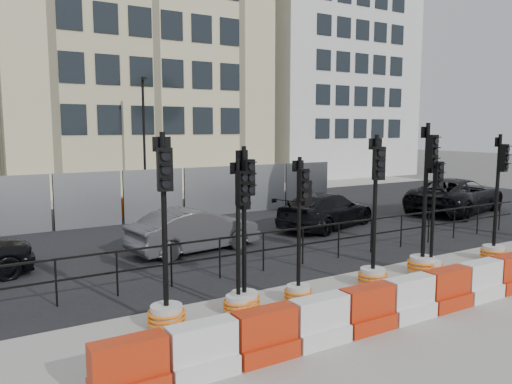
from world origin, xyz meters
TOP-DOWN VIEW (x-y plane):
  - ground at (0.00, 0.00)m, footprint 120.00×120.00m
  - sidewalk_near at (0.00, -3.00)m, footprint 40.00×6.00m
  - road at (0.00, 7.00)m, footprint 40.00×14.00m
  - sidewalk_far at (0.00, 16.00)m, footprint 40.00×4.00m
  - building_cream at (2.00, 21.99)m, footprint 15.00×10.06m
  - building_white at (17.00, 21.99)m, footprint 12.00×9.06m
  - kerb_railing at (0.00, 1.20)m, footprint 18.00×0.04m
  - heras_fencing at (-0.01, 9.80)m, footprint 14.33×1.72m
  - lamp_post_far at (0.50, 14.98)m, footprint 0.12×0.56m
  - barrier_row at (-0.00, -2.80)m, footprint 12.55×0.50m
  - traffic_signal_a at (-4.52, -0.89)m, footprint 0.68×0.68m
  - traffic_signal_b at (-3.08, -0.94)m, footprint 0.58×0.58m
  - traffic_signal_c at (-2.93, -0.89)m, footprint 0.63×0.63m
  - traffic_signal_d at (-1.74, -1.03)m, footprint 0.58×0.58m
  - traffic_signal_e at (0.30, -1.03)m, footprint 0.67×0.67m
  - traffic_signal_f at (2.01, -0.97)m, footprint 0.72×0.72m
  - traffic_signal_g at (2.12, -1.12)m, footprint 0.59×0.59m
  - traffic_signal_h at (4.63, -1.10)m, footprint 0.66×0.66m
  - car_b at (-1.80, 3.96)m, footprint 2.44×4.20m
  - car_c at (3.60, 4.68)m, footprint 4.53×5.53m
  - car_d at (10.29, 4.37)m, footprint 5.07×6.51m

SIDE VIEW (x-z plane):
  - ground at x=0.00m, z-range 0.00..0.00m
  - sidewalk_near at x=0.00m, z-range 0.00..0.02m
  - sidewalk_far at x=0.00m, z-range 0.00..0.02m
  - road at x=0.00m, z-range 0.00..0.03m
  - barrier_row at x=0.00m, z-range -0.03..0.77m
  - traffic_signal_g at x=2.12m, z-range -0.87..2.10m
  - car_b at x=-1.80m, z-range 0.00..1.26m
  - car_c at x=3.60m, z-range 0.00..1.28m
  - traffic_signal_c at x=-2.93m, z-range -0.94..2.25m
  - heras_fencing at x=-0.01m, z-range -0.32..1.68m
  - kerb_railing at x=0.00m, z-range 0.19..1.19m
  - traffic_signal_h at x=4.63m, z-range -0.99..2.38m
  - traffic_signal_e at x=0.30m, z-range -0.99..2.39m
  - traffic_signal_d at x=-1.74m, z-range -0.78..2.19m
  - traffic_signal_b at x=-3.08m, z-range -0.78..2.19m
  - traffic_signal_a at x=-4.52m, z-range -1.02..2.44m
  - car_d at x=10.29m, z-range 0.00..1.47m
  - traffic_signal_f at x=2.01m, z-range -0.95..2.69m
  - lamp_post_far at x=0.50m, z-range 0.22..6.22m
  - building_white at x=17.00m, z-range 0.00..16.00m
  - building_cream at x=2.00m, z-range 0.00..18.00m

